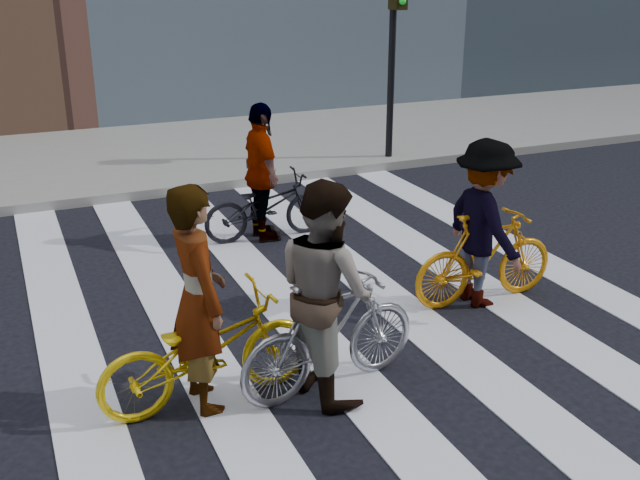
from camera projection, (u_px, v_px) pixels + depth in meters
ground at (254, 341)px, 7.17m from camera, size 100.00×100.00×0.00m
sidewalk_far at (120, 158)px, 13.58m from camera, size 100.00×5.00×0.15m
zebra_crosswalk at (254, 341)px, 7.17m from camera, size 8.25×10.00×0.01m
traffic_signal at (395, 34)px, 12.60m from camera, size 0.22×0.42×3.33m
bike_yellow_left at (207, 350)px, 6.03m from camera, size 1.85×0.76×0.95m
bike_silver_mid at (331, 334)px, 6.21m from camera, size 1.76×0.75×1.03m
bike_yellow_right at (485, 257)px, 7.86m from camera, size 1.68×0.50×1.01m
bike_dark_rear at (266, 206)px, 9.71m from camera, size 1.68×0.63×0.87m
rider_left at (198, 299)px, 5.85m from camera, size 0.50×0.72×1.88m
rider_mid at (325, 290)px, 6.05m from camera, size 0.83×1.00×1.85m
rider_right at (484, 224)px, 7.71m from camera, size 0.68×1.15×1.77m
rider_rear at (262, 173)px, 9.53m from camera, size 0.47×1.06×1.79m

